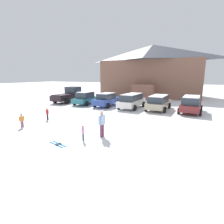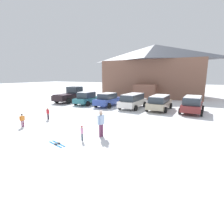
{
  "view_description": "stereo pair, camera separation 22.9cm",
  "coord_description": "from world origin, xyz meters",
  "px_view_note": "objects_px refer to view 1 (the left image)",
  "views": [
    {
      "loc": [
        7.59,
        -5.42,
        3.78
      ],
      "look_at": [
        1.39,
        6.74,
        0.93
      ],
      "focal_mm": 28.0,
      "sensor_mm": 36.0,
      "label": 1
    },
    {
      "loc": [
        7.79,
        -5.31,
        3.78
      ],
      "look_at": [
        1.39,
        6.74,
        0.93
      ],
      "focal_mm": 28.0,
      "sensor_mm": 36.0,
      "label": 2
    }
  ],
  "objects_px": {
    "parked_white_suv": "(132,100)",
    "pickup_truck": "(70,95)",
    "parked_teal_hatchback": "(86,98)",
    "parked_maroon_van": "(191,104)",
    "skier_child_in_red_jacket": "(47,113)",
    "parked_beige_suv": "(158,102)",
    "pair_of_skis": "(58,144)",
    "skier_child_in_pink_snowsuit": "(83,132)",
    "parked_blue_hatchback": "(107,100)",
    "ski_lodge": "(152,71)",
    "skier_child_in_orange_jacket": "(22,120)",
    "skier_adult_in_blue_parka": "(102,122)"
  },
  "relations": [
    {
      "from": "parked_beige_suv",
      "to": "pickup_truck",
      "type": "distance_m",
      "value": 12.98
    },
    {
      "from": "skier_child_in_pink_snowsuit",
      "to": "skier_child_in_red_jacket",
      "type": "relative_size",
      "value": 0.85
    },
    {
      "from": "parked_teal_hatchback",
      "to": "skier_child_in_red_jacket",
      "type": "xyz_separation_m",
      "value": [
        1.87,
        -8.38,
        -0.25
      ]
    },
    {
      "from": "pickup_truck",
      "to": "skier_child_in_red_jacket",
      "type": "relative_size",
      "value": 5.23
    },
    {
      "from": "parked_maroon_van",
      "to": "skier_child_in_red_jacket",
      "type": "height_order",
      "value": "parked_maroon_van"
    },
    {
      "from": "skier_child_in_orange_jacket",
      "to": "pair_of_skis",
      "type": "xyz_separation_m",
      "value": [
        4.79,
        -1.31,
        -0.54
      ]
    },
    {
      "from": "pickup_truck",
      "to": "skier_adult_in_blue_parka",
      "type": "bearing_deg",
      "value": -42.59
    },
    {
      "from": "parked_white_suv",
      "to": "skier_child_in_orange_jacket",
      "type": "relative_size",
      "value": 4.82
    },
    {
      "from": "parked_maroon_van",
      "to": "skier_child_in_orange_jacket",
      "type": "relative_size",
      "value": 4.33
    },
    {
      "from": "pickup_truck",
      "to": "parked_white_suv",
      "type": "bearing_deg",
      "value": -3.99
    },
    {
      "from": "parked_teal_hatchback",
      "to": "skier_child_in_orange_jacket",
      "type": "height_order",
      "value": "parked_teal_hatchback"
    },
    {
      "from": "parked_teal_hatchback",
      "to": "parked_maroon_van",
      "type": "distance_m",
      "value": 12.83
    },
    {
      "from": "parked_blue_hatchback",
      "to": "skier_child_in_red_jacket",
      "type": "height_order",
      "value": "parked_blue_hatchback"
    },
    {
      "from": "skier_child_in_pink_snowsuit",
      "to": "pair_of_skis",
      "type": "bearing_deg",
      "value": -127.27
    },
    {
      "from": "ski_lodge",
      "to": "pickup_truck",
      "type": "relative_size",
      "value": 3.29
    },
    {
      "from": "parked_teal_hatchback",
      "to": "skier_child_in_orange_jacket",
      "type": "xyz_separation_m",
      "value": [
        1.98,
        -10.91,
        -0.28
      ]
    },
    {
      "from": "parked_maroon_van",
      "to": "parked_blue_hatchback",
      "type": "bearing_deg",
      "value": -176.7
    },
    {
      "from": "parked_teal_hatchback",
      "to": "parked_maroon_van",
      "type": "relative_size",
      "value": 0.99
    },
    {
      "from": "pickup_truck",
      "to": "skier_child_in_orange_jacket",
      "type": "xyz_separation_m",
      "value": [
        5.47,
        -11.78,
        -0.43
      ]
    },
    {
      "from": "parked_blue_hatchback",
      "to": "parked_white_suv",
      "type": "height_order",
      "value": "parked_white_suv"
    },
    {
      "from": "pair_of_skis",
      "to": "parked_maroon_van",
      "type": "bearing_deg",
      "value": 64.72
    },
    {
      "from": "pair_of_skis",
      "to": "parked_teal_hatchback",
      "type": "bearing_deg",
      "value": 118.99
    },
    {
      "from": "parked_blue_hatchback",
      "to": "skier_child_in_orange_jacket",
      "type": "height_order",
      "value": "parked_blue_hatchback"
    },
    {
      "from": "parked_beige_suv",
      "to": "pair_of_skis",
      "type": "bearing_deg",
      "value": -101.97
    },
    {
      "from": "parked_white_suv",
      "to": "ski_lodge",
      "type": "bearing_deg",
      "value": 95.53
    },
    {
      "from": "parked_teal_hatchback",
      "to": "pair_of_skis",
      "type": "height_order",
      "value": "parked_teal_hatchback"
    },
    {
      "from": "parked_blue_hatchback",
      "to": "skier_child_in_pink_snowsuit",
      "type": "bearing_deg",
      "value": -68.13
    },
    {
      "from": "ski_lodge",
      "to": "parked_beige_suv",
      "type": "bearing_deg",
      "value": -71.84
    },
    {
      "from": "parked_white_suv",
      "to": "skier_child_in_pink_snowsuit",
      "type": "distance_m",
      "value": 11.31
    },
    {
      "from": "parked_teal_hatchback",
      "to": "parked_beige_suv",
      "type": "relative_size",
      "value": 0.91
    },
    {
      "from": "parked_white_suv",
      "to": "skier_child_in_pink_snowsuit",
      "type": "height_order",
      "value": "parked_white_suv"
    },
    {
      "from": "parked_white_suv",
      "to": "pickup_truck",
      "type": "distance_m",
      "value": 9.96
    },
    {
      "from": "parked_beige_suv",
      "to": "pair_of_skis",
      "type": "relative_size",
      "value": 3.52
    },
    {
      "from": "ski_lodge",
      "to": "skier_adult_in_blue_parka",
      "type": "bearing_deg",
      "value": -82.38
    },
    {
      "from": "parked_blue_hatchback",
      "to": "pickup_truck",
      "type": "distance_m",
      "value": 6.75
    },
    {
      "from": "skier_adult_in_blue_parka",
      "to": "parked_maroon_van",
      "type": "bearing_deg",
      "value": 66.87
    },
    {
      "from": "parked_white_suv",
      "to": "pair_of_skis",
      "type": "bearing_deg",
      "value": -88.49
    },
    {
      "from": "parked_beige_suv",
      "to": "pair_of_skis",
      "type": "height_order",
      "value": "parked_beige_suv"
    },
    {
      "from": "parked_blue_hatchback",
      "to": "parked_beige_suv",
      "type": "distance_m",
      "value": 6.3
    },
    {
      "from": "parked_beige_suv",
      "to": "parked_blue_hatchback",
      "type": "bearing_deg",
      "value": -175.03
    },
    {
      "from": "ski_lodge",
      "to": "parked_beige_suv",
      "type": "xyz_separation_m",
      "value": [
        4.36,
        -13.3,
        -3.81
      ]
    },
    {
      "from": "parked_maroon_van",
      "to": "skier_child_in_orange_jacket",
      "type": "bearing_deg",
      "value": -133.35
    },
    {
      "from": "skier_child_in_orange_jacket",
      "to": "pickup_truck",
      "type": "bearing_deg",
      "value": 114.92
    },
    {
      "from": "skier_child_in_orange_jacket",
      "to": "skier_child_in_red_jacket",
      "type": "distance_m",
      "value": 2.54
    },
    {
      "from": "skier_child_in_orange_jacket",
      "to": "skier_child_in_pink_snowsuit",
      "type": "height_order",
      "value": "skier_child_in_orange_jacket"
    },
    {
      "from": "skier_child_in_red_jacket",
      "to": "pair_of_skis",
      "type": "xyz_separation_m",
      "value": [
        4.91,
        -3.85,
        -0.57
      ]
    },
    {
      "from": "parked_teal_hatchback",
      "to": "skier_child_in_orange_jacket",
      "type": "bearing_deg",
      "value": -79.7
    },
    {
      "from": "parked_teal_hatchback",
      "to": "pair_of_skis",
      "type": "xyz_separation_m",
      "value": [
        6.78,
        -12.23,
        -0.82
      ]
    },
    {
      "from": "parked_maroon_van",
      "to": "pickup_truck",
      "type": "distance_m",
      "value": 16.31
    },
    {
      "from": "parked_teal_hatchback",
      "to": "parked_white_suv",
      "type": "height_order",
      "value": "parked_white_suv"
    }
  ]
}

